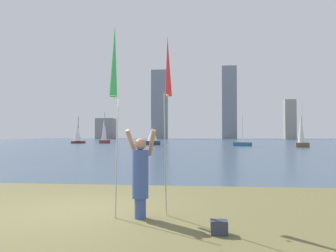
{
  "coord_description": "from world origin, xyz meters",
  "views": [
    {
      "loc": [
        2.57,
        -7.17,
        1.73
      ],
      "look_at": [
        1.16,
        7.6,
        2.1
      ],
      "focal_mm": 34.29,
      "sensor_mm": 36.0,
      "label": 1
    }
  ],
  "objects_px": {
    "sailboat_8": "(301,132)",
    "sailboat_7": "(243,144)",
    "kite_flag_right": "(168,70)",
    "person": "(140,174)",
    "sailboat_1": "(104,131)",
    "sailboat_2": "(78,133)",
    "sailboat_3": "(152,136)",
    "kite_flag_left": "(114,64)",
    "bag": "(219,227)"
  },
  "relations": [
    {
      "from": "kite_flag_left",
      "to": "sailboat_7",
      "type": "height_order",
      "value": "sailboat_7"
    },
    {
      "from": "sailboat_3",
      "to": "sailboat_8",
      "type": "xyz_separation_m",
      "value": [
        20.58,
        -6.72,
        0.54
      ]
    },
    {
      "from": "person",
      "to": "sailboat_1",
      "type": "bearing_deg",
      "value": 108.24
    },
    {
      "from": "kite_flag_left",
      "to": "sailboat_2",
      "type": "distance_m",
      "value": 54.96
    },
    {
      "from": "sailboat_7",
      "to": "sailboat_8",
      "type": "bearing_deg",
      "value": -28.82
    },
    {
      "from": "person",
      "to": "sailboat_8",
      "type": "height_order",
      "value": "sailboat_8"
    },
    {
      "from": "kite_flag_left",
      "to": "sailboat_3",
      "type": "distance_m",
      "value": 43.83
    },
    {
      "from": "bag",
      "to": "kite_flag_right",
      "type": "bearing_deg",
      "value": 123.99
    },
    {
      "from": "bag",
      "to": "sailboat_3",
      "type": "height_order",
      "value": "sailboat_3"
    },
    {
      "from": "kite_flag_right",
      "to": "sailboat_2",
      "type": "height_order",
      "value": "sailboat_2"
    },
    {
      "from": "sailboat_1",
      "to": "sailboat_2",
      "type": "distance_m",
      "value": 4.92
    },
    {
      "from": "person",
      "to": "sailboat_7",
      "type": "distance_m",
      "value": 41.08
    },
    {
      "from": "sailboat_2",
      "to": "bag",
      "type": "bearing_deg",
      "value": -66.35
    },
    {
      "from": "sailboat_1",
      "to": "sailboat_8",
      "type": "distance_m",
      "value": 34.09
    },
    {
      "from": "sailboat_3",
      "to": "sailboat_7",
      "type": "xyz_separation_m",
      "value": [
        13.56,
        -2.86,
        -1.17
      ]
    },
    {
      "from": "sailboat_7",
      "to": "sailboat_8",
      "type": "relative_size",
      "value": 0.8
    },
    {
      "from": "sailboat_1",
      "to": "sailboat_3",
      "type": "distance_m",
      "value": 12.98
    },
    {
      "from": "kite_flag_right",
      "to": "sailboat_1",
      "type": "distance_m",
      "value": 53.4
    },
    {
      "from": "kite_flag_left",
      "to": "sailboat_1",
      "type": "relative_size",
      "value": 0.68
    },
    {
      "from": "person",
      "to": "bag",
      "type": "height_order",
      "value": "person"
    },
    {
      "from": "kite_flag_right",
      "to": "sailboat_2",
      "type": "distance_m",
      "value": 54.6
    },
    {
      "from": "bag",
      "to": "sailboat_7",
      "type": "relative_size",
      "value": 0.07
    },
    {
      "from": "person",
      "to": "sailboat_3",
      "type": "height_order",
      "value": "sailboat_3"
    },
    {
      "from": "sailboat_1",
      "to": "sailboat_7",
      "type": "bearing_deg",
      "value": -24.77
    },
    {
      "from": "kite_flag_left",
      "to": "kite_flag_right",
      "type": "bearing_deg",
      "value": 38.61
    },
    {
      "from": "kite_flag_left",
      "to": "sailboat_7",
      "type": "relative_size",
      "value": 0.89
    },
    {
      "from": "sailboat_3",
      "to": "sailboat_2",
      "type": "bearing_deg",
      "value": 153.45
    },
    {
      "from": "sailboat_8",
      "to": "sailboat_7",
      "type": "bearing_deg",
      "value": 151.18
    },
    {
      "from": "sailboat_1",
      "to": "sailboat_3",
      "type": "xyz_separation_m",
      "value": [
        10.13,
        -8.07,
        -0.75
      ]
    },
    {
      "from": "sailboat_1",
      "to": "sailboat_7",
      "type": "xyz_separation_m",
      "value": [
        23.69,
        -10.93,
        -1.92
      ]
    },
    {
      "from": "kite_flag_right",
      "to": "sailboat_1",
      "type": "bearing_deg",
      "value": 108.25
    },
    {
      "from": "sailboat_1",
      "to": "sailboat_8",
      "type": "bearing_deg",
      "value": -25.72
    },
    {
      "from": "sailboat_2",
      "to": "sailboat_7",
      "type": "height_order",
      "value": "sailboat_2"
    },
    {
      "from": "kite_flag_right",
      "to": "sailboat_2",
      "type": "xyz_separation_m",
      "value": [
        -21.6,
        50.13,
        -1.34
      ]
    },
    {
      "from": "sailboat_1",
      "to": "sailboat_3",
      "type": "relative_size",
      "value": 1.48
    },
    {
      "from": "sailboat_2",
      "to": "sailboat_8",
      "type": "relative_size",
      "value": 0.88
    },
    {
      "from": "bag",
      "to": "sailboat_2",
      "type": "height_order",
      "value": "sailboat_2"
    },
    {
      "from": "sailboat_7",
      "to": "sailboat_8",
      "type": "distance_m",
      "value": 8.19
    },
    {
      "from": "sailboat_2",
      "to": "sailboat_3",
      "type": "bearing_deg",
      "value": -26.55
    },
    {
      "from": "bag",
      "to": "sailboat_1",
      "type": "relative_size",
      "value": 0.05
    },
    {
      "from": "person",
      "to": "kite_flag_left",
      "type": "relative_size",
      "value": 0.46
    },
    {
      "from": "kite_flag_left",
      "to": "sailboat_1",
      "type": "distance_m",
      "value": 53.87
    },
    {
      "from": "sailboat_2",
      "to": "sailboat_3",
      "type": "xyz_separation_m",
      "value": [
        15.01,
        -7.5,
        -0.35
      ]
    },
    {
      "from": "kite_flag_right",
      "to": "sailboat_8",
      "type": "bearing_deg",
      "value": 68.72
    },
    {
      "from": "sailboat_2",
      "to": "sailboat_8",
      "type": "distance_m",
      "value": 38.32
    },
    {
      "from": "sailboat_8",
      "to": "kite_flag_right",
      "type": "bearing_deg",
      "value": -111.28
    },
    {
      "from": "kite_flag_left",
      "to": "sailboat_2",
      "type": "relative_size",
      "value": 0.8
    },
    {
      "from": "bag",
      "to": "sailboat_2",
      "type": "distance_m",
      "value": 56.43
    },
    {
      "from": "bag",
      "to": "sailboat_2",
      "type": "relative_size",
      "value": 0.06
    },
    {
      "from": "person",
      "to": "kite_flag_left",
      "type": "distance_m",
      "value": 2.32
    }
  ]
}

